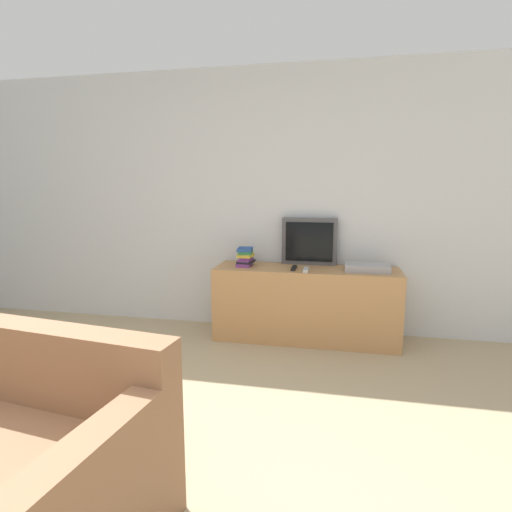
% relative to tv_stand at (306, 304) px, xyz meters
% --- Properties ---
extents(wall_back, '(9.00, 0.06, 2.60)m').
position_rel_tv_stand_xyz_m(wall_back, '(-0.75, 0.30, 0.95)').
color(wall_back, silver).
rests_on(wall_back, ground_plane).
extents(tv_stand, '(1.72, 0.49, 0.69)m').
position_rel_tv_stand_xyz_m(tv_stand, '(0.00, 0.00, 0.00)').
color(tv_stand, tan).
rests_on(tv_stand, ground_plane).
extents(television, '(0.53, 0.09, 0.46)m').
position_rel_tv_stand_xyz_m(television, '(0.01, 0.20, 0.58)').
color(television, '#4C4C51').
rests_on(television, tv_stand).
extents(book_stack, '(0.16, 0.23, 0.17)m').
position_rel_tv_stand_xyz_m(book_stack, '(-0.59, 0.00, 0.43)').
color(book_stack, '#7A3884').
rests_on(book_stack, tv_stand).
extents(remote_on_stand, '(0.04, 0.19, 0.02)m').
position_rel_tv_stand_xyz_m(remote_on_stand, '(-0.11, -0.07, 0.36)').
color(remote_on_stand, black).
rests_on(remote_on_stand, tv_stand).
extents(remote_secondary, '(0.05, 0.18, 0.02)m').
position_rel_tv_stand_xyz_m(remote_secondary, '(0.01, -0.13, 0.36)').
color(remote_secondary, '#B7B7B7').
rests_on(remote_secondary, tv_stand).
extents(set_top_box, '(0.39, 0.29, 0.06)m').
position_rel_tv_stand_xyz_m(set_top_box, '(0.55, -0.00, 0.38)').
color(set_top_box, '#99999E').
rests_on(set_top_box, tv_stand).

